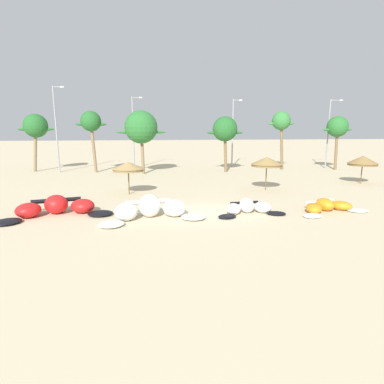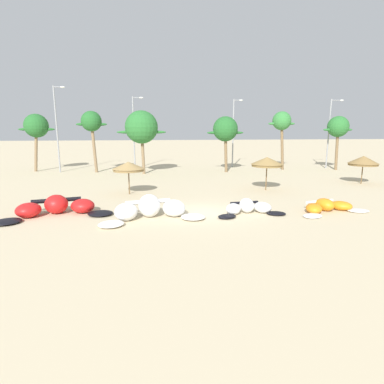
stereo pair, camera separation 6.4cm
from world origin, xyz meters
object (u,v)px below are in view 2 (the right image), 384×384
at_px(beach_umbrella_near_van, 128,166).
at_px(lamppost_east_center, 234,130).
at_px(palm_center_left, 225,130).
at_px(palm_left_of_gap, 141,127).
at_px(palm_leftmost, 36,126).
at_px(beach_umbrella_middle, 267,162).
at_px(palm_left, 91,123).
at_px(lamppost_west_center, 134,129).
at_px(kite_center, 328,207).
at_px(kite_far_left, 56,208).
at_px(lamppost_east, 330,130).
at_px(kite_left_of_center, 248,208).
at_px(beach_umbrella_near_palms, 363,161).
at_px(lamppost_west, 57,126).
at_px(kite_left, 150,210).
at_px(palm_center_right, 282,122).
at_px(palm_right_of_gap, 338,127).

bearing_deg(beach_umbrella_near_van, lamppost_east_center, 52.26).
bearing_deg(palm_center_left, palm_left_of_gap, -178.38).
height_order(beach_umbrella_near_van, palm_leftmost, palm_leftmost).
bearing_deg(beach_umbrella_middle, palm_left, 140.94).
xyz_separation_m(lamppost_west_center, lamppost_east_center, (13.75, -0.11, -0.11)).
bearing_deg(kite_center, palm_leftmost, 137.71).
distance_m(kite_far_left, lamppost_east_center, 29.71).
xyz_separation_m(beach_umbrella_near_van, palm_center_left, (11.11, 12.50, 2.95)).
height_order(beach_umbrella_middle, palm_center_left, palm_center_left).
distance_m(kite_center, lamppost_east, 25.58).
bearing_deg(lamppost_east_center, palm_leftmost, -177.27).
bearing_deg(kite_left_of_center, kite_far_left, 174.05).
distance_m(beach_umbrella_near_palms, lamppost_west, 34.89).
distance_m(kite_left, beach_umbrella_middle, 13.07).
bearing_deg(beach_umbrella_near_van, kite_center, -28.69).
relative_size(palm_left, palm_center_right, 0.99).
bearing_deg(lamppost_east, beach_umbrella_near_van, -151.18).
height_order(kite_center, palm_center_right, palm_center_right).
xyz_separation_m(kite_far_left, beach_umbrella_near_palms, (27.02, 8.27, 1.84)).
distance_m(palm_left_of_gap, lamppost_west_center, 5.44).
bearing_deg(palm_center_right, lamppost_west, 177.79).
xyz_separation_m(beach_umbrella_near_palms, palm_right_of_gap, (3.39, 10.35, 3.25)).
bearing_deg(kite_center, lamppost_east, 60.04).
relative_size(palm_center_right, lamppost_east_center, 0.81).
bearing_deg(beach_umbrella_near_van, kite_left_of_center, -41.87).
height_order(beach_umbrella_near_van, lamppost_east, lamppost_east).
distance_m(kite_far_left, beach_umbrella_near_palms, 28.32).
bearing_deg(palm_left_of_gap, kite_center, -57.06).
xyz_separation_m(lamppost_west, lamppost_east_center, (23.00, 2.42, -0.56)).
xyz_separation_m(palm_center_left, lamppost_west, (-20.64, 2.50, 0.45)).
bearing_deg(beach_umbrella_near_palms, palm_center_right, 108.20).
height_order(palm_center_left, palm_right_of_gap, palm_right_of_gap).
bearing_deg(lamppost_west_center, beach_umbrella_near_palms, -33.43).
xyz_separation_m(kite_center, lamppost_west_center, (-13.81, 24.94, 4.99)).
bearing_deg(kite_left_of_center, beach_umbrella_near_van, 138.13).
bearing_deg(kite_left, beach_umbrella_middle, 37.17).
xyz_separation_m(kite_left_of_center, palm_left, (-13.38, 21.60, 5.78)).
relative_size(palm_right_of_gap, lamppost_west, 0.67).
bearing_deg(kite_center, beach_umbrella_near_palms, 46.39).
distance_m(kite_left_of_center, palm_right_of_gap, 27.39).
bearing_deg(beach_umbrella_near_palms, kite_far_left, -162.98).
relative_size(palm_center_left, palm_right_of_gap, 0.98).
distance_m(kite_left, kite_center, 11.76).
xyz_separation_m(beach_umbrella_near_palms, lamppost_west_center, (-23.06, 15.22, 2.99)).
relative_size(beach_umbrella_near_van, palm_left, 0.36).
height_order(kite_left, lamppost_east_center, lamppost_east_center).
bearing_deg(palm_center_left, palm_left, 173.55).
xyz_separation_m(kite_center, lamppost_west, (-23.06, 22.41, 5.44)).
relative_size(lamppost_east_center, lamppost_east, 1.01).
distance_m(kite_far_left, lamppost_west_center, 24.31).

